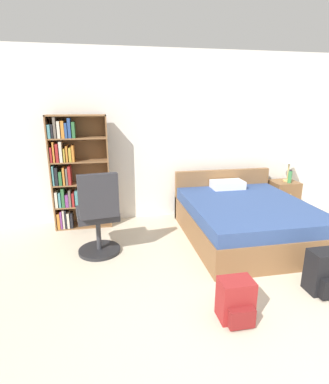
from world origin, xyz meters
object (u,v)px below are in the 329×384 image
(office_chair, at_px, (98,217))
(nightstand, at_px, (283,197))
(bed, at_px, (244,218))
(table_lamp, at_px, (290,159))
(water_bottle, at_px, (290,177))
(backpack_black, at_px, (324,273))
(backpack_red, at_px, (236,301))
(bookshelf, at_px, (73,173))

(office_chair, distance_m, nightstand, 3.22)
(bed, xyz_separation_m, table_lamp, (1.13, 0.79, 0.67))
(water_bottle, relative_size, backpack_black, 0.51)
(bed, relative_size, table_lamp, 3.81)
(water_bottle, bearing_deg, backpack_black, -113.50)
(bed, height_order, backpack_black, bed)
(bed, bearing_deg, backpack_black, -81.51)
(office_chair, distance_m, backpack_red, 1.85)
(office_chair, distance_m, water_bottle, 3.21)
(nightstand, xyz_separation_m, backpack_red, (-1.89, -2.37, -0.10))
(office_chair, height_order, water_bottle, office_chair)
(office_chair, xyz_separation_m, backpack_red, (1.17, -1.40, -0.33))
(water_bottle, distance_m, backpack_black, 2.29)
(table_lamp, distance_m, water_bottle, 0.30)
(bookshelf, distance_m, nightstand, 3.46)
(bed, distance_m, water_bottle, 1.35)
(bed, xyz_separation_m, backpack_black, (0.21, -1.38, -0.07))
(water_bottle, height_order, backpack_black, water_bottle)
(bookshelf, distance_m, bed, 2.54)
(backpack_red, bearing_deg, bookshelf, 122.51)
(table_lamp, bearing_deg, nightstand, -170.77)
(bookshelf, relative_size, backpack_red, 4.46)
(table_lamp, bearing_deg, backpack_black, -113.12)
(bed, relative_size, nightstand, 3.46)
(backpack_black, bearing_deg, bookshelf, 139.34)
(bed, height_order, water_bottle, bed)
(nightstand, bearing_deg, bookshelf, 179.57)
(office_chair, relative_size, nightstand, 1.94)
(bed, bearing_deg, nightstand, 36.02)
(nightstand, bearing_deg, water_bottle, -77.49)
(office_chair, height_order, backpack_red, office_chair)
(nightstand, xyz_separation_m, water_bottle, (0.02, -0.10, 0.38))
(office_chair, xyz_separation_m, water_bottle, (3.08, 0.87, 0.15))
(bookshelf, xyz_separation_m, water_bottle, (3.44, -0.12, -0.19))
(nightstand, bearing_deg, office_chair, -162.36)
(office_chair, relative_size, backpack_red, 2.88)
(water_bottle, xyz_separation_m, backpack_red, (-1.91, -2.27, -0.48))
(table_lamp, xyz_separation_m, backpack_red, (-1.94, -2.38, -0.76))
(bookshelf, height_order, nightstand, bookshelf)
(bookshelf, height_order, table_lamp, bookshelf)
(bed, xyz_separation_m, nightstand, (1.08, 0.78, 0.00))
(table_lamp, bearing_deg, water_bottle, -105.31)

